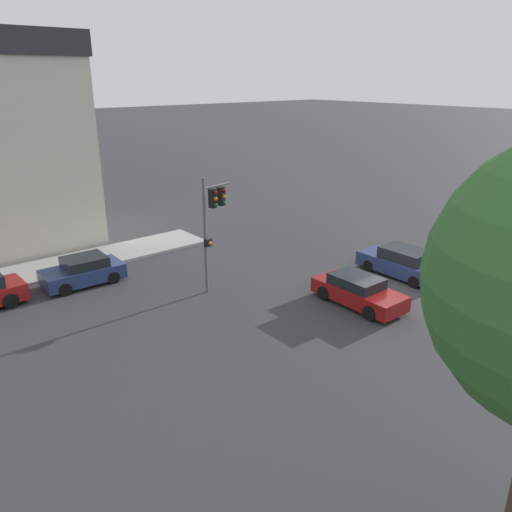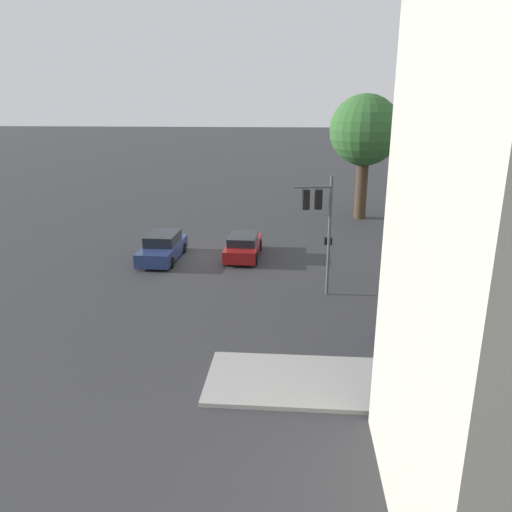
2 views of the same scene
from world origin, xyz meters
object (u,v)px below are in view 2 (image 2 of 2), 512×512
object	(u,v)px
crossing_car_1	(243,246)
traffic_signal	(319,214)
crossing_car_0	(163,247)
street_tree	(365,132)
parked_car_0	(448,329)

from	to	relation	value
crossing_car_1	traffic_signal	bearing A→B (deg)	-143.51
traffic_signal	crossing_car_1	world-z (taller)	traffic_signal
traffic_signal	crossing_car_0	size ratio (longest dim) A/B	1.21
street_tree	parked_car_0	distance (m)	22.13
street_tree	crossing_car_1	world-z (taller)	street_tree
street_tree	crossing_car_0	distance (m)	18.15
street_tree	crossing_car_1	size ratio (longest dim) A/B	2.11
street_tree	crossing_car_0	world-z (taller)	street_tree
crossing_car_1	parked_car_0	xyz separation A→B (m)	(10.49, 8.78, 0.01)
crossing_car_0	parked_car_0	xyz separation A→B (m)	(9.69, 13.38, -0.04)
street_tree	crossing_car_1	distance (m)	14.73
traffic_signal	parked_car_0	bearing A→B (deg)	-145.38
crossing_car_0	crossing_car_1	size ratio (longest dim) A/B	1.05
street_tree	crossing_car_0	xyz separation A→B (m)	(11.62, -12.63, -5.89)
street_tree	parked_car_0	bearing A→B (deg)	1.99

